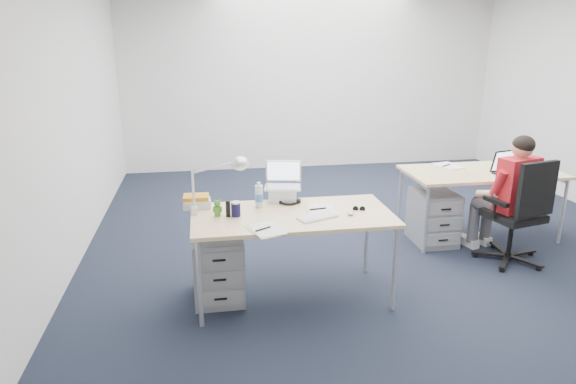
{
  "coord_description": "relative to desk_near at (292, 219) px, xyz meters",
  "views": [
    {
      "loc": [
        -1.78,
        -4.68,
        2.09
      ],
      "look_at": [
        -1.1,
        -0.67,
        0.85
      ],
      "focal_mm": 32.0,
      "sensor_mm": 36.0,
      "label": 1
    }
  ],
  "objects": [
    {
      "name": "silver_laptop",
      "position": [
        -0.02,
        0.35,
        0.21
      ],
      "size": [
        0.35,
        0.3,
        0.33
      ],
      "primitive_type": null,
      "rotation": [
        0.0,
        0.0,
        -0.2
      ],
      "color": "silver",
      "rests_on": "desk_near"
    },
    {
      "name": "far_cup",
      "position": [
        2.66,
        1.07,
        0.1
      ],
      "size": [
        0.09,
        0.09,
        0.1
      ],
      "primitive_type": "cylinder",
      "rotation": [
        0.0,
        0.0,
        0.33
      ],
      "color": "white",
      "rests_on": "desk_far"
    },
    {
      "name": "sunglasses",
      "position": [
        0.55,
        -0.01,
        0.06
      ],
      "size": [
        0.11,
        0.07,
        0.02
      ],
      "primitive_type": null,
      "rotation": [
        0.0,
        0.0,
        -0.25
      ],
      "color": "black",
      "rests_on": "desk_near"
    },
    {
      "name": "drawer_pedestal_near",
      "position": [
        -0.6,
        0.08,
        -0.41
      ],
      "size": [
        0.4,
        0.5,
        0.55
      ],
      "primitive_type": "cube",
      "color": "gray",
      "rests_on": "ground"
    },
    {
      "name": "book_stack",
      "position": [
        -0.75,
        0.29,
        0.1
      ],
      "size": [
        0.26,
        0.21,
        0.1
      ],
      "primitive_type": "cube",
      "rotation": [
        0.0,
        0.0,
        0.22
      ],
      "color": "silver",
      "rests_on": "desk_near"
    },
    {
      "name": "headphones",
      "position": [
        0.02,
        0.27,
        0.06
      ],
      "size": [
        0.22,
        0.18,
        0.03
      ],
      "primitive_type": null,
      "rotation": [
        0.0,
        0.0,
        -0.11
      ],
      "color": "black",
      "rests_on": "desk_near"
    },
    {
      "name": "cordless_phone",
      "position": [
        -0.51,
        0.01,
        0.11
      ],
      "size": [
        0.04,
        0.03,
        0.13
      ],
      "primitive_type": "cube",
      "rotation": [
        0.0,
        0.0,
        -0.14
      ],
      "color": "black",
      "rests_on": "desk_near"
    },
    {
      "name": "far_papers",
      "position": [
        1.94,
        1.24,
        0.05
      ],
      "size": [
        0.28,
        0.35,
        0.01
      ],
      "primitive_type": "cube",
      "rotation": [
        0.0,
        0.0,
        0.24
      ],
      "color": "white",
      "rests_on": "desk_far"
    },
    {
      "name": "desk_far",
      "position": [
        2.21,
        1.01,
        0.0
      ],
      "size": [
        1.6,
        0.8,
        0.73
      ],
      "color": "#DDB87F",
      "rests_on": "ground"
    },
    {
      "name": "room",
      "position": [
        1.1,
        0.88,
        1.03
      ],
      "size": [
        6.02,
        7.02,
        2.8
      ],
      "color": "silver",
      "rests_on": "ground"
    },
    {
      "name": "desk_lamp",
      "position": [
        -0.63,
        0.12,
        0.28
      ],
      "size": [
        0.44,
        0.24,
        0.48
      ],
      "primitive_type": null,
      "rotation": [
        0.0,
        0.0,
        -0.23
      ],
      "color": "silver",
      "rests_on": "desk_near"
    },
    {
      "name": "computer_mouse",
      "position": [
        0.45,
        -0.1,
        0.06
      ],
      "size": [
        0.08,
        0.1,
        0.03
      ],
      "primitive_type": "ellipsoid",
      "rotation": [
        0.0,
        0.0,
        -0.3
      ],
      "color": "white",
      "rests_on": "desk_near"
    },
    {
      "name": "bear_figurine",
      "position": [
        -0.59,
        0.05,
        0.11
      ],
      "size": [
        0.08,
        0.07,
        0.14
      ],
      "primitive_type": null,
      "rotation": [
        0.0,
        0.0,
        -0.21
      ],
      "color": "#25731E",
      "rests_on": "desk_near"
    },
    {
      "name": "wireless_keyboard",
      "position": [
        0.18,
        -0.13,
        0.05
      ],
      "size": [
        0.35,
        0.24,
        0.02
      ],
      "primitive_type": "cube",
      "rotation": [
        0.0,
        0.0,
        0.38
      ],
      "color": "white",
      "rests_on": "desk_near"
    },
    {
      "name": "drawer_pedestal_far",
      "position": [
        1.66,
        0.92,
        -0.41
      ],
      "size": [
        0.4,
        0.5,
        0.55
      ],
      "primitive_type": "cube",
      "color": "gray",
      "rests_on": "ground"
    },
    {
      "name": "water_bottle",
      "position": [
        -0.24,
        0.21,
        0.15
      ],
      "size": [
        0.08,
        0.08,
        0.21
      ],
      "primitive_type": "cylinder",
      "rotation": [
        0.0,
        0.0,
        0.22
      ],
      "color": "silver",
      "rests_on": "desk_near"
    },
    {
      "name": "dark_laptop",
      "position": [
        2.44,
        0.81,
        0.17
      ],
      "size": [
        0.42,
        0.41,
        0.25
      ],
      "primitive_type": null,
      "rotation": [
        0.0,
        0.0,
        0.26
      ],
      "color": "black",
      "rests_on": "desk_far"
    },
    {
      "name": "papers_left",
      "position": [
        -0.26,
        -0.34,
        0.05
      ],
      "size": [
        0.27,
        0.34,
        0.01
      ],
      "primitive_type": "cube",
      "rotation": [
        0.0,
        0.0,
        0.25
      ],
      "color": "#FBDB91",
      "rests_on": "desk_near"
    },
    {
      "name": "desk_near",
      "position": [
        0.0,
        0.0,
        0.0
      ],
      "size": [
        1.6,
        0.8,
        0.73
      ],
      "color": "#DDB87F",
      "rests_on": "ground"
    },
    {
      "name": "papers_right",
      "position": [
        0.24,
        0.04,
        0.05
      ],
      "size": [
        0.26,
        0.33,
        0.01
      ],
      "primitive_type": "cube",
      "rotation": [
        0.0,
        0.0,
        -0.15
      ],
      "color": "#FBDB91",
      "rests_on": "desk_near"
    },
    {
      "name": "can_koozie",
      "position": [
        -0.45,
        0.02,
        0.11
      ],
      "size": [
        0.09,
        0.09,
        0.12
      ],
      "primitive_type": "cylinder",
      "rotation": [
        0.0,
        0.0,
        0.2
      ],
      "color": "#151239",
      "rests_on": "desk_near"
    },
    {
      "name": "seated_person",
      "position": [
        2.17,
        0.49,
        -0.07
      ],
      "size": [
        0.49,
        0.72,
        1.22
      ],
      "rotation": [
        0.0,
        0.0,
        0.28
      ],
      "color": "red",
      "rests_on": "ground"
    },
    {
      "name": "floor",
      "position": [
        1.1,
        0.88,
        -0.68
      ],
      "size": [
        7.0,
        7.0,
        0.0
      ],
      "primitive_type": "plane",
      "color": "black",
      "rests_on": "ground"
    },
    {
      "name": "office_chair",
      "position": [
        2.2,
        0.32,
        -0.39
      ],
      "size": [
        0.78,
        0.78,
        1.03
      ],
      "rotation": [
        0.0,
        0.0,
        0.22
      ],
      "color": "black",
      "rests_on": "ground"
    }
  ]
}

